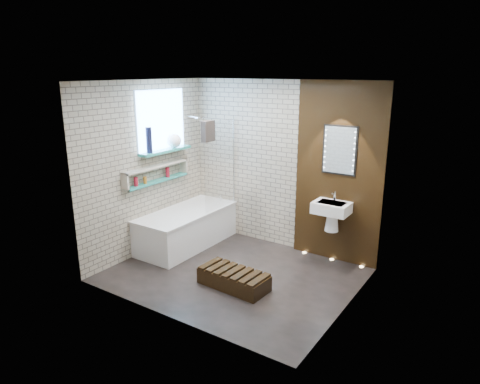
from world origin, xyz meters
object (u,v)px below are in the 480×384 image
Objects in this scene: bathtub at (187,228)px; washbasin at (332,212)px; bath_screen at (220,165)px; led_mirror at (340,150)px; walnut_step at (234,280)px.

bathtub is 2.32m from washbasin.
led_mirror is (1.82, 0.34, 0.37)m from bath_screen.
bathtub is 3.00× the size of washbasin.
washbasin is 0.83× the size of led_mirror.
led_mirror is 2.30m from walnut_step.
led_mirror reaches higher than walnut_step.
led_mirror reaches higher than washbasin.
bathtub is at bearing -160.22° from led_mirror.
walnut_step is at bearing -118.62° from washbasin.
bathtub is 2.49× the size of led_mirror.
washbasin is at bearing -90.00° from led_mirror.
bathtub is 1.89× the size of walnut_step.
walnut_step is (1.42, -0.75, -0.19)m from bathtub.
bathtub is 1.14m from bath_screen.
washbasin is 0.88m from led_mirror.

